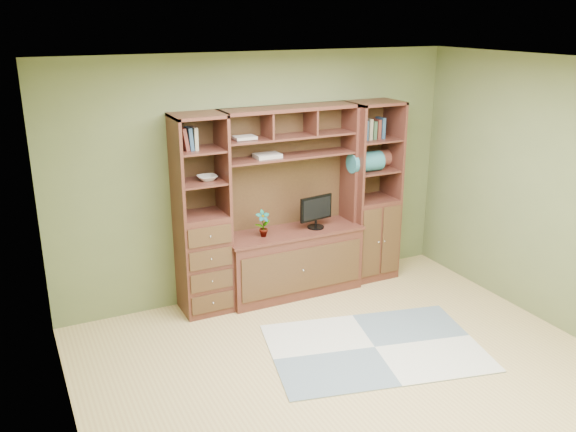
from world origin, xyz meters
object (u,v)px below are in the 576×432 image
right_tower (372,192)px  left_tower (202,216)px  monitor (316,206)px  center_hutch (293,204)px

right_tower → left_tower: bearing=180.0°
monitor → right_tower: bearing=-3.7°
center_hutch → monitor: center_hutch is taller
center_hutch → left_tower: same height
right_tower → monitor: bearing=-174.4°
left_tower → monitor: 1.27m
center_hutch → monitor: size_ratio=4.12×
right_tower → monitor: 0.77m
right_tower → monitor: (-0.76, -0.07, -0.05)m
center_hutch → right_tower: 1.03m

